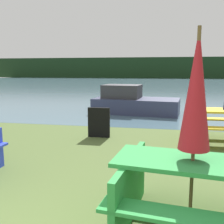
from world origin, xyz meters
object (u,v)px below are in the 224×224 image
Objects in this scene: picnic_table_green at (191,189)px; umbrella_crimson at (196,91)px; signboard at (99,122)px; boat at (133,103)px.

umbrella_crimson is at bearing 0.00° from picnic_table_green.
signboard is at bearing 117.14° from umbrella_crimson.
boat is (-1.38, 7.48, -0.06)m from picnic_table_green.
boat is at bearing 100.48° from picnic_table_green.
umbrella_crimson is 0.62× the size of boat.
umbrella_crimson is 4.18m from signboard.
picnic_table_green is 1.02m from umbrella_crimson.
boat reaches higher than signboard.
umbrella_crimson is (0.00, 0.00, 1.02)m from picnic_table_green.
signboard is at bearing 117.14° from picnic_table_green.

